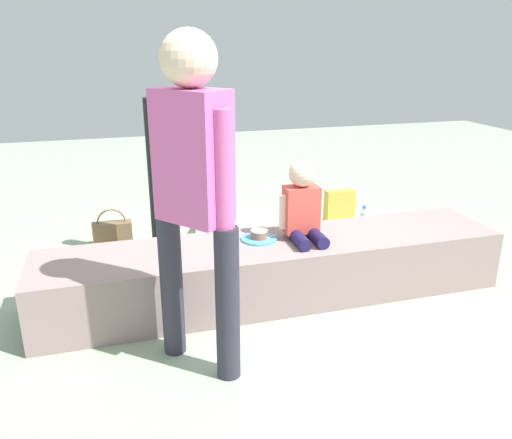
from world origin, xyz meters
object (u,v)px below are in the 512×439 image
at_px(gift_bag, 339,208).
at_px(cake_box_white, 218,224).
at_px(adult_standing, 194,178).
at_px(handbag_brown_canvas, 113,233).
at_px(water_bottle_far_side, 363,220).
at_px(child_seated, 302,205).
at_px(party_cup_red, 154,273).
at_px(cake_plate, 259,236).
at_px(water_bottle_near_gift, 116,261).
at_px(handbag_black_leather, 226,255).

xyz_separation_m(gift_bag, cake_box_white, (-1.04, 0.14, -0.09)).
bearing_deg(adult_standing, handbag_brown_canvas, 102.26).
bearing_deg(water_bottle_far_side, child_seated, -135.91).
relative_size(child_seated, party_cup_red, 5.18).
bearing_deg(cake_plate, water_bottle_far_side, 35.47).
bearing_deg(water_bottle_near_gift, handbag_black_leather, -9.20).
height_order(gift_bag, handbag_brown_canvas, gift_bag).
height_order(cake_plate, handbag_black_leather, cake_plate).
height_order(child_seated, water_bottle_near_gift, child_seated).
height_order(party_cup_red, handbag_black_leather, handbag_black_leather).
height_order(water_bottle_near_gift, handbag_brown_canvas, handbag_brown_canvas).
distance_m(adult_standing, water_bottle_near_gift, 1.47).
xyz_separation_m(adult_standing, water_bottle_near_gift, (-0.36, 1.16, -0.84)).
distance_m(gift_bag, cake_box_white, 1.05).
height_order(adult_standing, water_bottle_near_gift, adult_standing).
xyz_separation_m(child_seated, cake_box_white, (-0.27, 1.21, -0.51)).
relative_size(adult_standing, cake_plate, 6.98).
relative_size(child_seated, handbag_brown_canvas, 1.61).
bearing_deg(gift_bag, cake_plate, -135.04).
relative_size(child_seated, adult_standing, 0.31).
bearing_deg(cake_box_white, adult_standing, -105.07).
distance_m(party_cup_red, handbag_black_leather, 0.51).
height_order(adult_standing, handbag_brown_canvas, adult_standing).
bearing_deg(handbag_black_leather, adult_standing, -109.94).
distance_m(party_cup_red, cake_box_white, 0.98).
bearing_deg(water_bottle_far_side, party_cup_red, -166.25).
bearing_deg(child_seated, water_bottle_near_gift, 152.16).
distance_m(cake_plate, party_cup_red, 0.80).
xyz_separation_m(gift_bag, water_bottle_far_side, (0.13, -0.20, -0.06)).
bearing_deg(adult_standing, gift_bag, 47.31).
distance_m(cake_box_white, handbag_brown_canvas, 0.85).
bearing_deg(cake_plate, adult_standing, -128.34).
xyz_separation_m(party_cup_red, handbag_brown_canvas, (-0.24, 0.71, 0.06)).
xyz_separation_m(child_seated, gift_bag, (0.77, 1.07, -0.42)).
relative_size(adult_standing, water_bottle_far_side, 6.89).
relative_size(child_seated, handbag_black_leather, 1.44).
bearing_deg(cake_plate, handbag_black_leather, 104.87).
distance_m(cake_plate, handbag_brown_canvas, 1.42).
bearing_deg(gift_bag, water_bottle_far_side, -58.09).
bearing_deg(gift_bag, child_seated, -125.67).
xyz_separation_m(party_cup_red, handbag_black_leather, (0.50, 0.03, 0.06)).
bearing_deg(gift_bag, adult_standing, -132.69).
bearing_deg(handbag_brown_canvas, water_bottle_far_side, -7.70).
height_order(water_bottle_near_gift, water_bottle_far_side, water_bottle_near_gift).
bearing_deg(child_seated, cake_plate, 169.84).
bearing_deg(adult_standing, cake_plate, 51.66).
height_order(cake_box_white, handbag_brown_canvas, handbag_brown_canvas).
height_order(cake_plate, gift_bag, cake_plate).
xyz_separation_m(child_seated, adult_standing, (-0.75, -0.57, 0.36)).
bearing_deg(water_bottle_far_side, cake_plate, -144.53).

